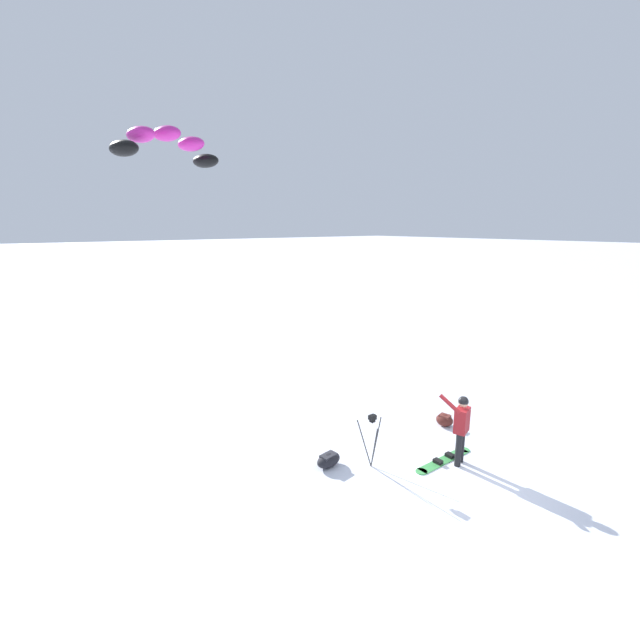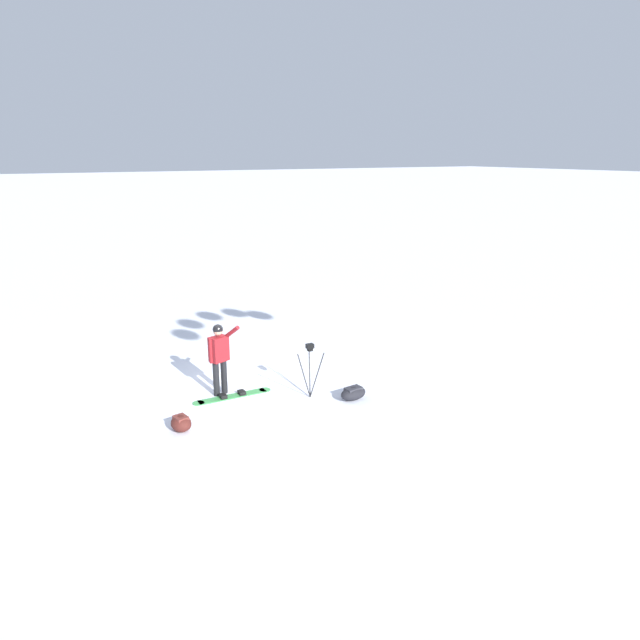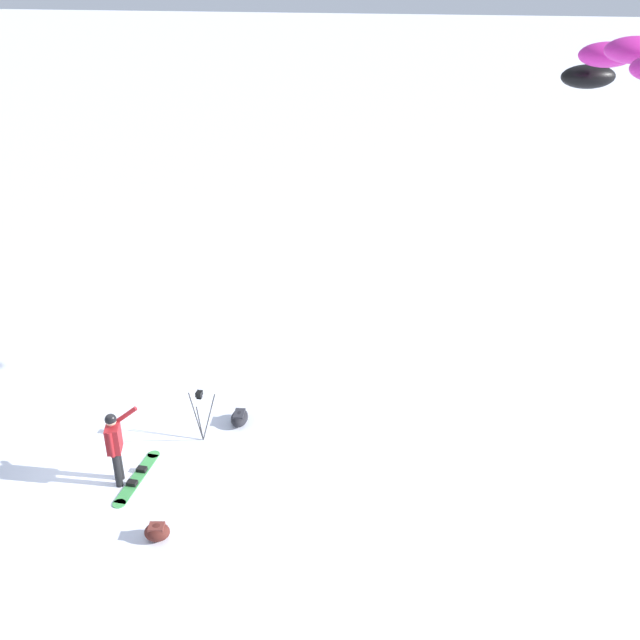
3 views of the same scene
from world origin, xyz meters
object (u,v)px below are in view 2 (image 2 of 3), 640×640
snowboard (233,396)px  camera_tripod (310,359)px  snowboarder (219,352)px  gear_bag_large (181,423)px  gear_bag_small (353,393)px

snowboard → camera_tripod: size_ratio=1.46×
snowboarder → snowboard: 1.02m
gear_bag_large → snowboard: bearing=-54.1°
snowboarder → snowboard: (-0.28, -0.17, -0.97)m
snowboard → gear_bag_large: bearing=125.9°
gear_bag_large → camera_tripod: (0.21, -3.00, 0.73)m
snowboard → gear_bag_small: bearing=-123.2°
snowboarder → snowboard: size_ratio=0.91×
snowboarder → snowboard: bearing=-149.0°
gear_bag_large → camera_tripod: 3.10m
snowboarder → gear_bag_large: 2.08m
camera_tripod → gear_bag_small: size_ratio=1.89×
camera_tripod → gear_bag_small: camera_tripod is taller
camera_tripod → snowboard: bearing=59.8°
gear_bag_small → snowboard: bearing=56.8°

